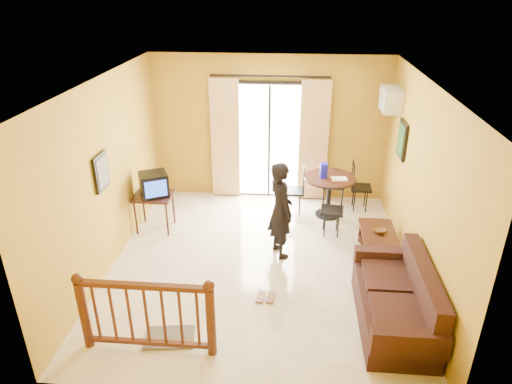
# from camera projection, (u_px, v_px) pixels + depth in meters

# --- Properties ---
(ground) EXTENTS (5.00, 5.00, 0.00)m
(ground) POSITION_uv_depth(u_px,v_px,m) (259.00, 264.00, 7.08)
(ground) COLOR beige
(ground) RESTS_ON ground
(room_shell) EXTENTS (5.00, 5.00, 5.00)m
(room_shell) POSITION_uv_depth(u_px,v_px,m) (259.00, 162.00, 6.36)
(room_shell) COLOR white
(room_shell) RESTS_ON ground
(balcony_door) EXTENTS (2.25, 0.14, 2.46)m
(balcony_door) POSITION_uv_depth(u_px,v_px,m) (269.00, 141.00, 8.77)
(balcony_door) COLOR black
(balcony_door) RESTS_ON ground
(tv_table) EXTENTS (0.65, 0.55, 0.65)m
(tv_table) POSITION_uv_depth(u_px,v_px,m) (154.00, 199.00, 7.85)
(tv_table) COLOR black
(tv_table) RESTS_ON ground
(television) EXTENTS (0.58, 0.56, 0.40)m
(television) POSITION_uv_depth(u_px,v_px,m) (154.00, 184.00, 7.72)
(television) COLOR black
(television) RESTS_ON tv_table
(picture_left) EXTENTS (0.05, 0.42, 0.52)m
(picture_left) POSITION_uv_depth(u_px,v_px,m) (101.00, 172.00, 6.42)
(picture_left) COLOR black
(picture_left) RESTS_ON room_shell
(dining_table) EXTENTS (0.93, 0.93, 0.77)m
(dining_table) POSITION_uv_depth(u_px,v_px,m) (330.00, 185.00, 8.28)
(dining_table) COLOR black
(dining_table) RESTS_ON ground
(water_jug) EXTENTS (0.14, 0.14, 0.27)m
(water_jug) POSITION_uv_depth(u_px,v_px,m) (324.00, 170.00, 8.14)
(water_jug) COLOR #1514BE
(water_jug) RESTS_ON dining_table
(serving_tray) EXTENTS (0.30, 0.21, 0.02)m
(serving_tray) POSITION_uv_depth(u_px,v_px,m) (339.00, 179.00, 8.11)
(serving_tray) COLOR white
(serving_tray) RESTS_ON dining_table
(dining_chairs) EXTENTS (1.66, 1.41, 0.95)m
(dining_chairs) POSITION_uv_depth(u_px,v_px,m) (327.00, 218.00, 8.44)
(dining_chairs) COLOR black
(dining_chairs) RESTS_ON ground
(air_conditioner) EXTENTS (0.31, 0.60, 0.40)m
(air_conditioner) POSITION_uv_depth(u_px,v_px,m) (391.00, 99.00, 7.76)
(air_conditioner) COLOR silver
(air_conditioner) RESTS_ON room_shell
(botanical_print) EXTENTS (0.05, 0.50, 0.60)m
(botanical_print) POSITION_uv_depth(u_px,v_px,m) (402.00, 140.00, 7.38)
(botanical_print) COLOR black
(botanical_print) RESTS_ON room_shell
(coffee_table) EXTENTS (0.53, 0.96, 0.43)m
(coffee_table) POSITION_uv_depth(u_px,v_px,m) (378.00, 240.00, 7.16)
(coffee_table) COLOR black
(coffee_table) RESTS_ON ground
(bowl) EXTENTS (0.21, 0.21, 0.06)m
(bowl) POSITION_uv_depth(u_px,v_px,m) (379.00, 230.00, 7.11)
(bowl) COLOR brown
(bowl) RESTS_ON coffee_table
(sofa) EXTENTS (0.84, 1.80, 0.87)m
(sofa) POSITION_uv_depth(u_px,v_px,m) (399.00, 303.00, 5.72)
(sofa) COLOR #321713
(sofa) RESTS_ON ground
(standing_person) EXTENTS (0.59, 0.68, 1.56)m
(standing_person) POSITION_uv_depth(u_px,v_px,m) (281.00, 210.00, 7.03)
(standing_person) COLOR black
(standing_person) RESTS_ON ground
(stair_balustrade) EXTENTS (1.63, 0.13, 1.04)m
(stair_balustrade) POSITION_uv_depth(u_px,v_px,m) (146.00, 311.00, 5.22)
(stair_balustrade) COLOR #471E0F
(stair_balustrade) RESTS_ON ground
(doormat) EXTENTS (0.65, 0.48, 0.02)m
(doormat) POSITION_uv_depth(u_px,v_px,m) (170.00, 337.00, 5.62)
(doormat) COLOR #5C534A
(doormat) RESTS_ON ground
(sandals) EXTENTS (0.26, 0.26, 0.03)m
(sandals) POSITION_uv_depth(u_px,v_px,m) (266.00, 297.00, 6.31)
(sandals) COLOR brown
(sandals) RESTS_ON ground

